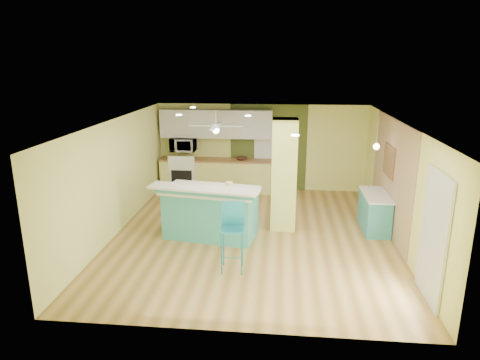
% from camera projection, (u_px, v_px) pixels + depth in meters
% --- Properties ---
extents(floor, '(6.00, 7.00, 0.01)m').
position_uv_depth(floor, '(253.00, 235.00, 9.41)').
color(floor, olive).
rests_on(floor, ground).
extents(ceiling, '(6.00, 7.00, 0.01)m').
position_uv_depth(ceiling, '(254.00, 121.00, 8.73)').
color(ceiling, white).
rests_on(ceiling, wall_back).
extents(wall_back, '(6.00, 0.01, 2.50)m').
position_uv_depth(wall_back, '(262.00, 148.00, 12.42)').
color(wall_back, '#E4E47A').
rests_on(wall_back, floor).
extents(wall_front, '(6.00, 0.01, 2.50)m').
position_uv_depth(wall_front, '(235.00, 251.00, 5.71)').
color(wall_front, '#E4E47A').
rests_on(wall_front, floor).
extents(wall_left, '(0.01, 7.00, 2.50)m').
position_uv_depth(wall_left, '(116.00, 177.00, 9.35)').
color(wall_left, '#E4E47A').
rests_on(wall_left, floor).
extents(wall_right, '(0.01, 7.00, 2.50)m').
position_uv_depth(wall_right, '(399.00, 184.00, 8.78)').
color(wall_right, '#E4E47A').
rests_on(wall_right, floor).
extents(wood_panel, '(0.02, 3.40, 2.50)m').
position_uv_depth(wood_panel, '(391.00, 176.00, 9.36)').
color(wood_panel, '#9C7959').
rests_on(wood_panel, floor).
extents(olive_accent, '(2.20, 0.02, 2.50)m').
position_uv_depth(olive_accent, '(268.00, 148.00, 12.39)').
color(olive_accent, '#475221').
rests_on(olive_accent, floor).
extents(interior_door, '(0.82, 0.05, 2.00)m').
position_uv_depth(interior_door, '(268.00, 156.00, 12.43)').
color(interior_door, silver).
rests_on(interior_door, floor).
extents(french_door, '(0.04, 1.08, 2.10)m').
position_uv_depth(french_door, '(434.00, 238.00, 6.64)').
color(french_door, silver).
rests_on(french_door, floor).
extents(column, '(0.55, 0.55, 2.50)m').
position_uv_depth(column, '(284.00, 175.00, 9.49)').
color(column, '#C0C85D').
rests_on(column, floor).
extents(kitchen_run, '(3.25, 0.63, 0.94)m').
position_uv_depth(kitchen_run, '(216.00, 175.00, 12.47)').
color(kitchen_run, '#DFDC75').
rests_on(kitchen_run, floor).
extents(stove, '(0.76, 0.66, 1.08)m').
position_uv_depth(stove, '(184.00, 175.00, 12.55)').
color(stove, white).
rests_on(stove, floor).
extents(upper_cabinets, '(3.20, 0.34, 0.80)m').
position_uv_depth(upper_cabinets, '(216.00, 124.00, 12.18)').
color(upper_cabinets, silver).
rests_on(upper_cabinets, wall_back).
extents(microwave, '(0.70, 0.48, 0.39)m').
position_uv_depth(microwave, '(183.00, 145.00, 12.32)').
color(microwave, white).
rests_on(microwave, wall_back).
extents(ceiling_fan, '(1.41, 1.41, 0.61)m').
position_uv_depth(ceiling_fan, '(216.00, 126.00, 10.86)').
color(ceiling_fan, silver).
rests_on(ceiling_fan, ceiling).
extents(pendant_lamp, '(0.14, 0.14, 0.69)m').
position_uv_depth(pendant_lamp, '(376.00, 146.00, 9.36)').
color(pendant_lamp, white).
rests_on(pendant_lamp, ceiling).
extents(wall_decor, '(0.03, 0.90, 0.70)m').
position_uv_depth(wall_decor, '(389.00, 161.00, 9.47)').
color(wall_decor, brown).
rests_on(wall_decor, wood_panel).
extents(peninsula, '(2.33, 1.54, 1.22)m').
position_uv_depth(peninsula, '(211.00, 211.00, 9.20)').
color(peninsula, teal).
rests_on(peninsula, floor).
extents(bar_stool, '(0.44, 0.44, 1.27)m').
position_uv_depth(bar_stool, '(233.00, 225.00, 7.68)').
color(bar_stool, '#1C7681').
rests_on(bar_stool, floor).
extents(side_counter, '(0.55, 1.29, 0.83)m').
position_uv_depth(side_counter, '(374.00, 212.00, 9.62)').
color(side_counter, teal).
rests_on(side_counter, floor).
extents(fruit_bowl, '(0.37, 0.37, 0.08)m').
position_uv_depth(fruit_bowl, '(242.00, 159.00, 12.26)').
color(fruit_bowl, '#3B2218').
rests_on(fruit_bowl, kitchen_run).
extents(canister, '(0.16, 0.16, 0.15)m').
position_uv_depth(canister, '(229.00, 185.00, 9.09)').
color(canister, yellow).
rests_on(canister, peninsula).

